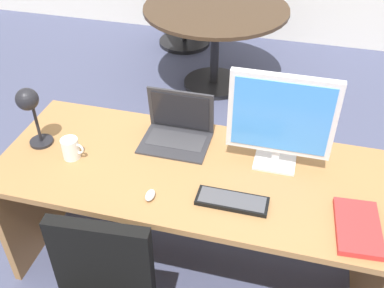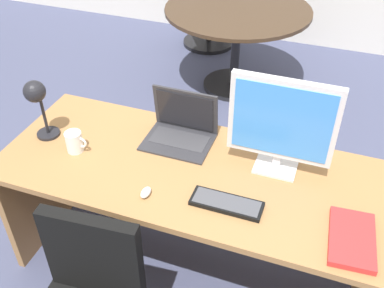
% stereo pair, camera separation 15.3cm
% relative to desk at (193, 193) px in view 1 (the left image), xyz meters
% --- Properties ---
extents(ground, '(12.00, 12.00, 0.00)m').
position_rel_desk_xyz_m(ground, '(0.00, 1.45, -0.54)').
color(ground, '#474C6B').
extents(desk, '(1.89, 0.78, 0.76)m').
position_rel_desk_xyz_m(desk, '(0.00, 0.00, 0.00)').
color(desk, '#9E7042').
rests_on(desk, ground).
extents(monitor, '(0.49, 0.16, 0.49)m').
position_rel_desk_xyz_m(monitor, '(0.39, 0.09, 0.49)').
color(monitor, silver).
rests_on(monitor, desk).
extents(laptop, '(0.35, 0.27, 0.26)m').
position_rel_desk_xyz_m(laptop, '(-0.12, 0.18, 0.30)').
color(laptop, '#2D2D33').
rests_on(laptop, desk).
extents(keyboard, '(0.32, 0.11, 0.02)m').
position_rel_desk_xyz_m(keyboard, '(0.24, -0.23, 0.23)').
color(keyboard, black).
rests_on(keyboard, desk).
extents(mouse, '(0.04, 0.07, 0.03)m').
position_rel_desk_xyz_m(mouse, '(-0.12, -0.30, 0.24)').
color(mouse, silver).
rests_on(mouse, desk).
extents(desk_lamp, '(0.12, 0.14, 0.34)m').
position_rel_desk_xyz_m(desk_lamp, '(-0.80, -0.08, 0.46)').
color(desk_lamp, black).
rests_on(desk_lamp, desk).
extents(book, '(0.20, 0.32, 0.03)m').
position_rel_desk_xyz_m(book, '(0.77, -0.25, 0.23)').
color(book, red).
rests_on(book, desk).
extents(coffee_mug, '(0.11, 0.08, 0.11)m').
position_rel_desk_xyz_m(coffee_mug, '(-0.59, -0.12, 0.28)').
color(coffee_mug, white).
rests_on(coffee_mug, desk).
extents(meeting_table, '(1.25, 1.25, 0.76)m').
position_rel_desk_xyz_m(meeting_table, '(-0.32, 2.02, 0.04)').
color(meeting_table, black).
rests_on(meeting_table, ground).
extents(meeting_chair_near, '(0.64, 0.64, 0.82)m').
position_rel_desk_xyz_m(meeting_chair_near, '(-0.80, 2.77, -0.21)').
color(meeting_chair_near, black).
rests_on(meeting_chair_near, ground).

